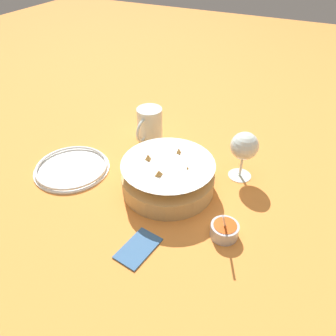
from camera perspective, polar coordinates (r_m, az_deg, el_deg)
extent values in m
plane|color=orange|center=(0.91, 1.46, -2.92)|extent=(4.00, 4.00, 0.00)
cylinder|color=tan|center=(0.88, 0.00, -2.31)|extent=(0.25, 0.25, 0.05)
cone|color=white|center=(0.87, 0.00, -1.33)|extent=(0.25, 0.25, 0.08)
cylinder|color=#3D842D|center=(0.88, 0.00, -2.18)|extent=(0.19, 0.19, 0.01)
pyramid|color=#CC8E42|center=(0.82, -1.60, -2.31)|extent=(0.09, 0.09, 0.07)
pyramid|color=#CC8E42|center=(0.84, 3.36, -1.39)|extent=(0.07, 0.07, 0.06)
pyramid|color=#CC8E42|center=(0.89, 1.85, 1.66)|extent=(0.08, 0.08, 0.07)
pyramid|color=#CC8E42|center=(0.87, -3.43, 0.54)|extent=(0.09, 0.09, 0.07)
cylinder|color=#B7B7BC|center=(0.78, 9.79, -10.66)|extent=(0.07, 0.07, 0.03)
cylinder|color=#CC4C14|center=(0.77, 9.84, -10.36)|extent=(0.05, 0.05, 0.02)
cylinder|color=#B7B7BC|center=(0.74, 9.81, -9.40)|extent=(0.05, 0.01, 0.09)
cylinder|color=silver|center=(0.96, 12.35, -1.22)|extent=(0.07, 0.07, 0.00)
cylinder|color=silver|center=(0.94, 12.63, 0.43)|extent=(0.01, 0.01, 0.07)
sphere|color=silver|center=(0.90, 13.19, 3.77)|extent=(0.08, 0.08, 0.08)
sphere|color=beige|center=(0.91, 13.11, 3.27)|extent=(0.05, 0.05, 0.05)
cylinder|color=silver|center=(1.07, -3.18, 7.57)|extent=(0.08, 0.08, 0.11)
cylinder|color=gold|center=(1.07, -3.16, 6.94)|extent=(0.07, 0.07, 0.08)
torus|color=silver|center=(1.03, -4.39, 6.54)|extent=(0.08, 0.01, 0.08)
cylinder|color=white|center=(1.00, -16.38, -0.06)|extent=(0.22, 0.22, 0.01)
torus|color=white|center=(0.99, -16.44, 0.23)|extent=(0.21, 0.21, 0.01)
cube|color=#38608E|center=(0.75, -5.22, -13.64)|extent=(0.11, 0.08, 0.01)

